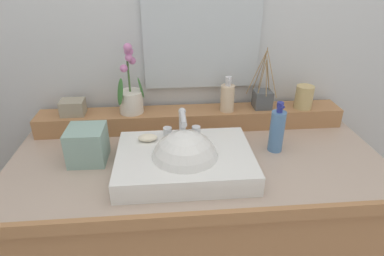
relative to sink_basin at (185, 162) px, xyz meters
The scene contains 12 objects.
vanity_cabinet 0.46m from the sink_basin, 61.88° to the left, with size 1.37×0.64×0.83m.
back_ledge 0.34m from the sink_basin, 81.39° to the left, with size 1.29×0.13×0.08m, color #A77347.
sink_basin is the anchor object (origin of this frame).
soap_bar 0.17m from the sink_basin, 141.53° to the left, with size 0.07×0.04×0.02m, color beige.
potted_plant 0.41m from the sink_basin, 120.88° to the left, with size 0.11×0.11×0.29m.
soap_dispenser 0.39m from the sink_basin, 57.50° to the left, with size 0.06×0.06×0.15m.
tumbler_cup 0.62m from the sink_basin, 30.58° to the left, with size 0.07×0.07×0.10m, color tan.
reed_diffuser 0.50m from the sink_basin, 43.23° to the left, with size 0.11×0.11×0.26m.
trinket_box 0.56m from the sink_basin, 142.73° to the left, with size 0.09×0.08×0.06m, color gray.
lotion_bottle 0.37m from the sink_basin, 17.57° to the left, with size 0.05×0.06×0.20m.
tissue_box 0.36m from the sink_basin, 163.48° to the left, with size 0.13×0.13×0.13m, color #85A79C.
mirror 0.58m from the sink_basin, 75.95° to the left, with size 0.48×0.02×0.57m, color silver.
Camera 1 is at (-0.11, -1.02, 1.47)m, focal length 30.35 mm.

